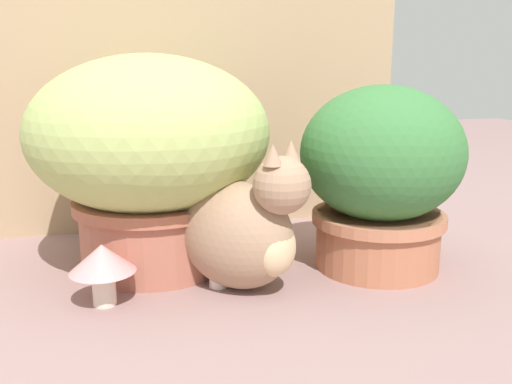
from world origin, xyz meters
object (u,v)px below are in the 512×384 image
object	(u,v)px
mushroom_ornament_pink	(102,262)
mushroom_ornament_red	(218,243)
leafy_planter	(381,173)
cat	(242,230)
grass_planter	(150,150)

from	to	relation	value
mushroom_ornament_pink	mushroom_ornament_red	size ratio (longest dim) A/B	0.93
leafy_planter	mushroom_ornament_pink	size ratio (longest dim) A/B	3.26
cat	mushroom_ornament_red	xyz separation A→B (m)	(-0.05, 0.02, -0.03)
grass_planter	leafy_planter	size ratio (longest dim) A/B	1.28
cat	mushroom_ornament_red	distance (m)	0.06
cat	mushroom_ornament_red	bearing A→B (deg)	159.33
grass_planter	mushroom_ornament_pink	distance (m)	0.28
cat	mushroom_ornament_pink	bearing A→B (deg)	-176.50
grass_planter	cat	size ratio (longest dim) A/B	1.44
grass_planter	mushroom_ornament_pink	size ratio (longest dim) A/B	4.18
leafy_planter	mushroom_ornament_red	size ratio (longest dim) A/B	3.03
leafy_planter	cat	bearing A→B (deg)	-172.08
mushroom_ornament_pink	cat	bearing A→B (deg)	3.50
cat	leafy_planter	bearing A→B (deg)	7.92
grass_planter	leafy_planter	distance (m)	0.50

